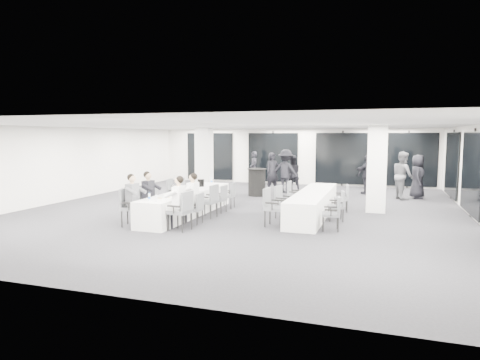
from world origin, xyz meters
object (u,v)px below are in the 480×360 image
(chair_main_left_second, at_px, (146,201))
(standing_guest_c, at_px, (286,168))
(chair_main_right_mid, at_px, (210,199))
(chair_side_right_near, at_px, (334,211))
(standing_guest_d, at_px, (367,172))
(cocktail_table, at_px, (257,182))
(chair_side_left_near, at_px, (272,205))
(chair_main_left_fourth, at_px, (174,192))
(chair_side_left_mid, at_px, (282,200))
(standing_guest_e, at_px, (418,174))
(chair_main_right_fourth, at_px, (221,197))
(standing_guest_f, at_px, (370,169))
(chair_main_left_mid, at_px, (158,199))
(standing_guest_g, at_px, (254,166))
(standing_guest_b, at_px, (292,171))
(ice_bucket_far, at_px, (201,183))
(chair_main_right_near, at_px, (183,208))
(standing_guest_a, at_px, (273,170))
(standing_guest_h, at_px, (403,172))
(chair_main_right_second, at_px, (196,206))
(chair_side_right_far, at_px, (343,196))
(banquet_table_side, at_px, (313,204))
(banquet_table_main, at_px, (188,203))
(chair_main_right_far, at_px, (230,194))
(chair_main_left_far, at_px, (185,190))
(ice_bucket_near, at_px, (175,190))
(chair_main_left_near, at_px, (129,204))

(chair_main_left_second, height_order, standing_guest_c, standing_guest_c)
(chair_main_right_mid, bearing_deg, chair_side_right_near, -93.10)
(chair_side_right_near, bearing_deg, standing_guest_d, -13.06)
(cocktail_table, distance_m, chair_side_left_near, 5.89)
(chair_main_left_second, height_order, chair_main_left_fourth, chair_main_left_fourth)
(chair_side_left_mid, bearing_deg, chair_main_left_fourth, -80.55)
(chair_main_right_mid, bearing_deg, standing_guest_e, -38.99)
(chair_main_right_fourth, relative_size, standing_guest_e, 0.45)
(chair_main_right_mid, bearing_deg, standing_guest_f, -20.27)
(chair_main_left_mid, bearing_deg, standing_guest_g, 175.02)
(standing_guest_b, xyz_separation_m, ice_bucket_far, (-2.06, -5.37, -0.03))
(chair_main_right_near, bearing_deg, standing_guest_a, 5.10)
(chair_main_left_second, relative_size, chair_main_right_fourth, 1.10)
(standing_guest_d, xyz_separation_m, standing_guest_h, (1.36, -1.05, 0.12))
(chair_main_left_fourth, xyz_separation_m, chair_main_right_second, (1.67, -1.91, -0.09))
(chair_side_right_far, distance_m, standing_guest_g, 7.95)
(banquet_table_side, bearing_deg, banquet_table_main, -163.63)
(chair_main_right_far, bearing_deg, banquet_table_main, 150.43)
(chair_side_right_near, relative_size, standing_guest_h, 0.42)
(chair_main_right_mid, distance_m, standing_guest_b, 6.91)
(chair_main_left_far, distance_m, standing_guest_e, 9.11)
(chair_main_right_mid, height_order, standing_guest_h, standing_guest_h)
(chair_main_right_second, height_order, ice_bucket_near, ice_bucket_near)
(ice_bucket_near, bearing_deg, chair_main_right_fourth, 63.28)
(chair_main_right_fourth, bearing_deg, chair_side_right_near, -106.08)
(chair_main_right_second, height_order, standing_guest_h, standing_guest_h)
(standing_guest_a, bearing_deg, standing_guest_d, -34.00)
(banquet_table_main, xyz_separation_m, chair_main_right_second, (0.83, -1.19, 0.13))
(chair_main_left_second, xyz_separation_m, standing_guest_f, (6.04, 9.75, 0.37))
(chair_main_left_fourth, bearing_deg, chair_side_right_far, 95.16)
(banquet_table_main, xyz_separation_m, chair_main_left_mid, (-0.83, -0.39, 0.15))
(chair_main_left_fourth, relative_size, standing_guest_h, 0.49)
(ice_bucket_far, bearing_deg, chair_side_right_far, 11.20)
(chair_main_right_mid, height_order, chair_side_left_mid, chair_main_right_mid)
(chair_main_left_near, xyz_separation_m, chair_main_right_second, (1.67, 0.78, -0.09))
(chair_main_left_far, relative_size, chair_main_right_near, 0.94)
(chair_main_left_far, height_order, chair_main_right_fourth, chair_main_left_far)
(cocktail_table, distance_m, chair_main_left_second, 6.11)
(chair_main_left_fourth, relative_size, chair_main_left_far, 1.06)
(cocktail_table, xyz_separation_m, standing_guest_e, (6.21, 1.26, 0.41))
(chair_side_right_far, bearing_deg, chair_main_right_fourth, 103.27)
(chair_main_right_near, distance_m, standing_guest_d, 9.81)
(chair_main_left_mid, relative_size, standing_guest_g, 0.49)
(standing_guest_c, bearing_deg, chair_main_left_second, 81.84)
(chair_main_left_second, xyz_separation_m, standing_guest_a, (2.08, 7.01, 0.43))
(standing_guest_b, bearing_deg, chair_main_left_far, 37.99)
(chair_main_right_near, relative_size, ice_bucket_far, 4.10)
(chair_main_left_second, height_order, chair_main_right_near, chair_main_right_near)
(ice_bucket_far, bearing_deg, cocktail_table, 74.92)
(chair_side_right_near, xyz_separation_m, standing_guest_c, (-2.78, 6.88, 0.55))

